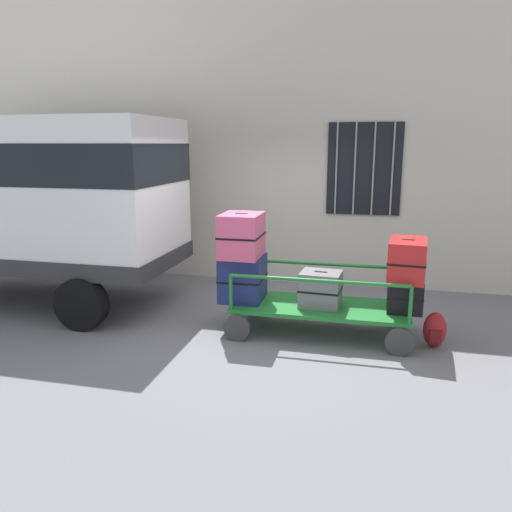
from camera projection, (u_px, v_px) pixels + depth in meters
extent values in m
plane|color=slate|center=(261.00, 327.00, 6.66)|extent=(40.00, 40.00, 0.00)
cube|color=beige|center=(294.00, 138.00, 8.47)|extent=(12.00, 0.30, 5.00)
cube|color=black|center=(364.00, 169.00, 8.15)|extent=(1.20, 0.04, 1.50)
cylinder|color=gray|center=(336.00, 169.00, 8.21)|extent=(0.03, 0.03, 1.50)
cylinder|color=gray|center=(355.00, 169.00, 8.14)|extent=(0.03, 0.03, 1.50)
cylinder|color=gray|center=(373.00, 169.00, 8.07)|extent=(0.03, 0.03, 1.50)
cylinder|color=gray|center=(393.00, 170.00, 8.01)|extent=(0.03, 0.03, 1.50)
cube|color=white|center=(20.00, 192.00, 7.44)|extent=(4.71, 1.85, 2.11)
cube|color=black|center=(17.00, 163.00, 7.35)|extent=(4.73, 1.87, 0.55)
cube|color=#2D2D30|center=(26.00, 252.00, 7.65)|extent=(4.75, 1.89, 0.24)
cylinder|color=black|center=(81.00, 304.00, 6.52)|extent=(0.70, 0.22, 0.70)
cube|color=#1E722D|center=(320.00, 307.00, 6.37)|extent=(2.22, 0.93, 0.05)
cylinder|color=#383838|center=(400.00, 342.00, 5.73)|extent=(0.34, 0.06, 0.34)
cylinder|color=#383838|center=(397.00, 315.00, 6.66)|extent=(0.34, 0.06, 0.34)
cylinder|color=#383838|center=(237.00, 328.00, 6.17)|extent=(0.34, 0.06, 0.34)
cylinder|color=#383838|center=(255.00, 304.00, 7.10)|extent=(0.34, 0.06, 0.34)
cylinder|color=#1E722D|center=(411.00, 305.00, 5.67)|extent=(0.04, 0.04, 0.44)
cylinder|color=#1E722D|center=(406.00, 285.00, 6.48)|extent=(0.04, 0.04, 0.44)
cylinder|color=#1E722D|center=(231.00, 292.00, 6.16)|extent=(0.04, 0.04, 0.44)
cylinder|color=#1E722D|center=(248.00, 275.00, 6.97)|extent=(0.04, 0.04, 0.44)
cylinder|color=#1E722D|center=(317.00, 281.00, 5.87)|extent=(2.14, 0.04, 0.04)
cylinder|color=#1E722D|center=(325.00, 264.00, 6.68)|extent=(2.14, 0.04, 0.04)
cube|color=navy|center=(243.00, 278.00, 6.55)|extent=(0.56, 0.62, 0.58)
cube|color=black|center=(243.00, 278.00, 6.55)|extent=(0.57, 0.63, 0.02)
cube|color=black|center=(243.00, 257.00, 6.49)|extent=(0.16, 0.03, 0.02)
cube|color=#CC4C72|center=(242.00, 235.00, 6.37)|extent=(0.50, 0.62, 0.56)
cube|color=black|center=(242.00, 235.00, 6.37)|extent=(0.51, 0.63, 0.02)
cube|color=black|center=(241.00, 214.00, 6.31)|extent=(0.16, 0.03, 0.02)
cube|color=slate|center=(321.00, 289.00, 6.29)|extent=(0.53, 0.46, 0.44)
cube|color=black|center=(321.00, 289.00, 6.29)|extent=(0.54, 0.47, 0.02)
cube|color=black|center=(321.00, 272.00, 6.24)|extent=(0.16, 0.04, 0.02)
cube|color=black|center=(405.00, 295.00, 6.11)|extent=(0.42, 0.43, 0.40)
cube|color=black|center=(405.00, 295.00, 6.11)|extent=(0.43, 0.44, 0.02)
cube|color=black|center=(406.00, 280.00, 6.06)|extent=(0.15, 0.03, 0.02)
cube|color=#B21E1E|center=(407.00, 260.00, 5.99)|extent=(0.49, 0.72, 0.49)
cube|color=black|center=(407.00, 260.00, 5.99)|extent=(0.50, 0.73, 0.02)
cube|color=black|center=(409.00, 240.00, 5.94)|extent=(0.15, 0.04, 0.02)
ellipsoid|color=maroon|center=(435.00, 330.00, 5.97)|extent=(0.27, 0.19, 0.44)
cube|color=maroon|center=(435.00, 336.00, 5.89)|extent=(0.14, 0.06, 0.15)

